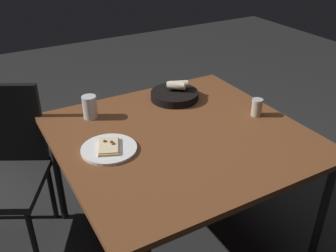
{
  "coord_description": "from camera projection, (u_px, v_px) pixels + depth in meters",
  "views": [
    {
      "loc": [
        1.36,
        -0.84,
        1.66
      ],
      "look_at": [
        -0.06,
        -0.04,
        0.73
      ],
      "focal_mm": 40.44,
      "sensor_mm": 36.0,
      "label": 1
    }
  ],
  "objects": [
    {
      "name": "chair_near",
      "position": [
        3.0,
        160.0,
        2.02
      ],
      "size": [
        0.6,
        0.6,
        0.89
      ],
      "color": "black",
      "rests_on": "ground"
    },
    {
      "name": "beer_glass",
      "position": [
        90.0,
        108.0,
        1.98
      ],
      "size": [
        0.08,
        0.08,
        0.12
      ],
      "color": "silver",
      "rests_on": "dining_table"
    },
    {
      "name": "pizza_plate",
      "position": [
        109.0,
        148.0,
        1.72
      ],
      "size": [
        0.26,
        0.26,
        0.04
      ],
      "color": "white",
      "rests_on": "dining_table"
    },
    {
      "name": "ground",
      "position": [
        179.0,
        238.0,
        2.21
      ],
      "size": [
        8.0,
        8.0,
        0.0
      ],
      "primitive_type": "plane",
      "color": "#262626"
    },
    {
      "name": "bread_basket",
      "position": [
        175.0,
        94.0,
        2.19
      ],
      "size": [
        0.28,
        0.28,
        0.1
      ],
      "color": "black",
      "rests_on": "dining_table"
    },
    {
      "name": "pepper_shaker",
      "position": [
        257.0,
        108.0,
        2.0
      ],
      "size": [
        0.06,
        0.06,
        0.09
      ],
      "color": "#BFB299",
      "rests_on": "dining_table"
    },
    {
      "name": "dining_table",
      "position": [
        181.0,
        142.0,
        1.88
      ],
      "size": [
        1.12,
        1.18,
        0.71
      ],
      "color": "brown",
      "rests_on": "ground"
    }
  ]
}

